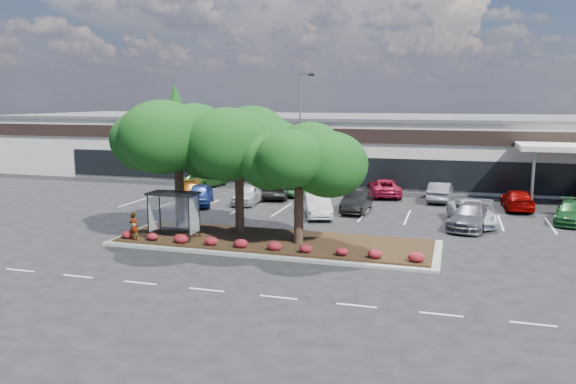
# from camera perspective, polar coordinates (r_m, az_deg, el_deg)

# --- Properties ---
(ground) EXTENTS (160.00, 160.00, 0.00)m
(ground) POSITION_cam_1_polar(r_m,az_deg,el_deg) (27.10, -0.01, -7.70)
(ground) COLOR black
(ground) RESTS_ON ground
(retail_store) EXTENTS (80.40, 25.20, 6.25)m
(retail_store) POSITION_cam_1_polar(r_m,az_deg,el_deg) (59.37, 9.48, 4.65)
(retail_store) COLOR silver
(retail_store) RESTS_ON ground
(landscape_island) EXTENTS (18.00, 6.00, 0.26)m
(landscape_island) POSITION_cam_1_polar(r_m,az_deg,el_deg) (31.31, -1.43, -5.10)
(landscape_island) COLOR gray
(landscape_island) RESTS_ON ground
(lane_markings) EXTENTS (33.12, 20.06, 0.01)m
(lane_markings) POSITION_cam_1_polar(r_m,az_deg,el_deg) (36.91, 4.42, -3.07)
(lane_markings) COLOR silver
(lane_markings) RESTS_ON ground
(shrub_row) EXTENTS (17.00, 0.80, 0.50)m
(shrub_row) POSITION_cam_1_polar(r_m,az_deg,el_deg) (29.29, -2.70, -5.36)
(shrub_row) COLOR maroon
(shrub_row) RESTS_ON landscape_island
(bus_shelter) EXTENTS (2.75, 1.55, 2.59)m
(bus_shelter) POSITION_cam_1_polar(r_m,az_deg,el_deg) (32.02, -11.44, -0.97)
(bus_shelter) COLOR black
(bus_shelter) RESTS_ON landscape_island
(island_tree_west) EXTENTS (7.20, 7.20, 7.89)m
(island_tree_west) POSITION_cam_1_polar(r_m,az_deg,el_deg) (33.33, -11.05, 2.75)
(island_tree_west) COLOR #143D12
(island_tree_west) RESTS_ON landscape_island
(island_tree_mid) EXTENTS (6.60, 6.60, 7.32)m
(island_tree_mid) POSITION_cam_1_polar(r_m,az_deg,el_deg) (32.54, -4.99, 2.23)
(island_tree_mid) COLOR #143D12
(island_tree_mid) RESTS_ON landscape_island
(island_tree_east) EXTENTS (5.80, 5.80, 6.50)m
(island_tree_east) POSITION_cam_1_polar(r_m,az_deg,el_deg) (29.92, 1.10, 0.84)
(island_tree_east) COLOR #143D12
(island_tree_east) RESTS_ON landscape_island
(conifer_north_west) EXTENTS (4.40, 4.40, 10.00)m
(conifer_north_west) POSITION_cam_1_polar(r_m,az_deg,el_deg) (80.14, -11.32, 7.13)
(conifer_north_west) COLOR #143D12
(conifer_north_west) RESTS_ON ground
(person_waiting) EXTENTS (0.57, 0.38, 1.54)m
(person_waiting) POSITION_cam_1_polar(r_m,az_deg,el_deg) (32.14, -15.39, -3.40)
(person_waiting) COLOR #594C47
(person_waiting) RESTS_ON landscape_island
(light_pole) EXTENTS (1.41, 0.78, 10.19)m
(light_pole) POSITION_cam_1_polar(r_m,az_deg,el_deg) (48.18, 1.37, 5.33)
(light_pole) COLOR gray
(light_pole) RESTS_ON ground
(car_0) EXTENTS (3.77, 5.18, 1.39)m
(car_0) POSITION_cam_1_polar(r_m,az_deg,el_deg) (45.12, -9.79, 0.01)
(car_0) COLOR #6E3302
(car_0) RESTS_ON ground
(car_1) EXTENTS (3.26, 4.91, 1.55)m
(car_1) POSITION_cam_1_polar(r_m,az_deg,el_deg) (43.18, -8.96, -0.28)
(car_1) COLOR navy
(car_1) RESTS_ON ground
(car_2) EXTENTS (1.76, 4.32, 1.47)m
(car_2) POSITION_cam_1_polar(r_m,az_deg,el_deg) (43.28, -4.01, -0.22)
(car_2) COLOR silver
(car_2) RESTS_ON ground
(car_3) EXTENTS (1.69, 4.73, 1.56)m
(car_3) POSITION_cam_1_polar(r_m,az_deg,el_deg) (40.45, 7.01, -0.89)
(car_3) COLOR black
(car_3) RESTS_ON ground
(car_4) EXTENTS (3.10, 5.01, 1.56)m
(car_4) POSITION_cam_1_polar(r_m,az_deg,el_deg) (38.60, 3.02, -1.33)
(car_4) COLOR silver
(car_4) RESTS_ON ground
(car_5) EXTENTS (3.22, 5.59, 1.52)m
(car_5) POSITION_cam_1_polar(r_m,az_deg,el_deg) (36.83, 18.07, -2.34)
(car_5) COLOR #515056
(car_5) RESTS_ON ground
(car_6) EXTENTS (3.30, 5.71, 1.50)m
(car_6) POSITION_cam_1_polar(r_m,az_deg,el_deg) (38.00, 18.15, -2.01)
(car_6) COLOR silver
(car_6) RESTS_ON ground
(car_7) EXTENTS (2.95, 5.10, 1.39)m
(car_7) POSITION_cam_1_polar(r_m,az_deg,el_deg) (40.87, 26.88, -1.87)
(car_7) COLOR #1B5323
(car_7) RESTS_ON ground
(car_9) EXTENTS (3.37, 5.48, 1.42)m
(car_9) POSITION_cam_1_polar(r_m,az_deg,el_deg) (51.93, -8.37, 1.29)
(car_9) COLOR #224E1D
(car_9) RESTS_ON ground
(car_10) EXTENTS (2.95, 4.86, 1.51)m
(car_10) POSITION_cam_1_polar(r_m,az_deg,el_deg) (47.00, 1.31, 0.59)
(car_10) COLOR #1F5626
(car_10) RESTS_ON ground
(car_11) EXTENTS (2.49, 5.36, 1.70)m
(car_11) POSITION_cam_1_polar(r_m,az_deg,el_deg) (45.78, -0.92, 0.48)
(car_11) COLOR black
(car_11) RESTS_ON ground
(car_12) EXTENTS (3.56, 5.56, 1.43)m
(car_12) POSITION_cam_1_polar(r_m,az_deg,el_deg) (47.15, 9.72, 0.44)
(car_12) COLOR maroon
(car_12) RESTS_ON ground
(car_14) EXTENTS (1.95, 4.75, 1.53)m
(car_14) POSITION_cam_1_polar(r_m,az_deg,el_deg) (45.74, 15.20, 0.03)
(car_14) COLOR #5B5B62
(car_14) RESTS_ON ground
(car_15) EXTENTS (2.12, 4.94, 1.42)m
(car_15) POSITION_cam_1_polar(r_m,az_deg,el_deg) (44.18, 22.26, -0.75)
(car_15) COLOR #7F0201
(car_15) RESTS_ON ground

